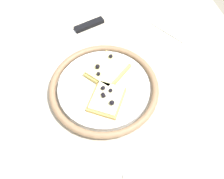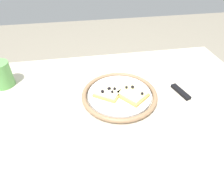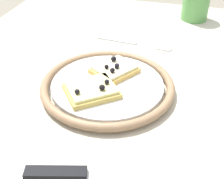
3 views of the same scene
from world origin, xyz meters
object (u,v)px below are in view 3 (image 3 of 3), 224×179
at_px(dining_table, 89,121).
at_px(plate, 107,86).
at_px(fork, 134,43).
at_px(cup, 196,3).
at_px(pizza_slice_near, 91,90).
at_px(pizza_slice_far, 114,69).
at_px(knife, 78,174).

bearing_deg(dining_table, plate, 79.62).
distance_m(plate, fork, 0.22).
bearing_deg(cup, pizza_slice_near, -19.95).
bearing_deg(dining_table, pizza_slice_near, 28.66).
height_order(plate, pizza_slice_far, pizza_slice_far).
xyz_separation_m(dining_table, plate, (0.01, 0.05, 0.11)).
distance_m(plate, pizza_slice_near, 0.05).
height_order(pizza_slice_near, cup, cup).
relative_size(pizza_slice_near, fork, 0.61).
xyz_separation_m(knife, fork, (-0.43, -0.01, -0.00)).
bearing_deg(cup, plate, -19.38).
relative_size(knife, fork, 1.18).
height_order(pizza_slice_far, knife, pizza_slice_far).
bearing_deg(fork, knife, 1.25).
height_order(dining_table, cup, cup).
xyz_separation_m(plate, pizza_slice_near, (0.04, -0.02, 0.01)).
relative_size(plate, fork, 1.33).
distance_m(pizza_slice_far, knife, 0.26).
xyz_separation_m(pizza_slice_near, pizza_slice_far, (-0.08, 0.02, 0.00)).
bearing_deg(pizza_slice_far, plate, -4.73).
bearing_deg(pizza_slice_near, knife, 12.03).
relative_size(pizza_slice_near, knife, 0.52).
bearing_deg(cup, pizza_slice_far, -20.83).
height_order(plate, knife, plate).
height_order(fork, cup, cup).
xyz_separation_m(dining_table, cup, (-0.41, 0.19, 0.15)).
relative_size(plate, cup, 2.79).
bearing_deg(knife, plate, -175.26).
xyz_separation_m(pizza_slice_far, fork, (-0.17, 0.01, -0.02)).
bearing_deg(knife, pizza_slice_near, -167.97).
xyz_separation_m(knife, cup, (-0.64, 0.13, 0.04)).
xyz_separation_m(pizza_slice_far, cup, (-0.38, 0.14, 0.02)).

